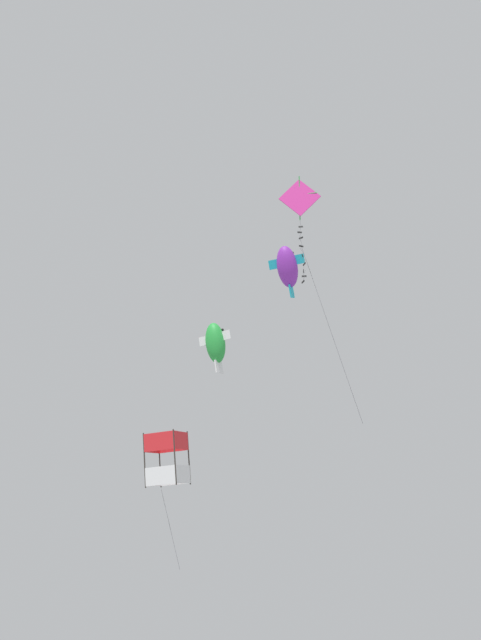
% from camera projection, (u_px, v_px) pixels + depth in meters
% --- Properties ---
extents(kite_diamond_highest, '(1.93, 2.19, 9.99)m').
position_uv_depth(kite_diamond_highest, '(300.00, 202.00, 23.63)').
color(kite_diamond_highest, '#DB2D93').
extents(kite_fish_mid_left, '(1.84, 1.73, 2.51)m').
position_uv_depth(kite_fish_mid_left, '(287.00, 267.00, 29.10)').
color(kite_fish_mid_left, purple).
extents(kite_fish_low_drifter, '(1.56, 1.84, 2.73)m').
position_uv_depth(kite_fish_low_drifter, '(215.00, 343.00, 31.55)').
color(kite_fish_low_drifter, green).
extents(kite_box_upper_right, '(2.07, 1.57, 5.72)m').
position_uv_depth(kite_box_upper_right, '(167.00, 459.00, 26.84)').
color(kite_box_upper_right, red).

